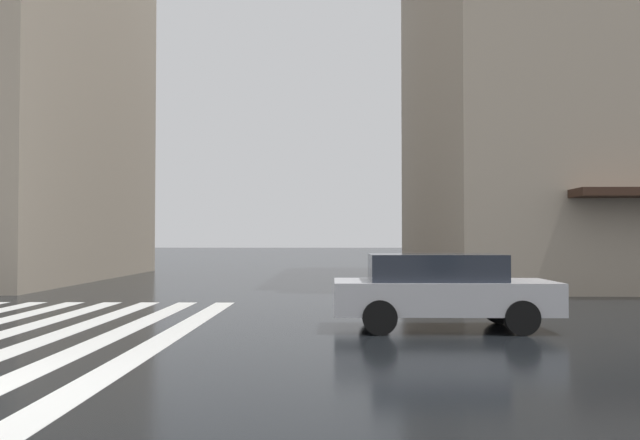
{
  "coord_description": "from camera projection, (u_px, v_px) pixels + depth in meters",
  "views": [
    {
      "loc": [
        -7.2,
        -4.42,
        1.72
      ],
      "look_at": [
        6.8,
        -4.13,
        2.09
      ],
      "focal_mm": 37.59,
      "sensor_mm": 36.0,
      "label": 1
    }
  ],
  "objects": [
    {
      "name": "car_silver",
      "position": [
        441.0,
        289.0,
        12.62
      ],
      "size": [
        1.85,
        4.1,
        1.41
      ],
      "color": "#B7B7BC",
      "rests_on": "ground_plane"
    }
  ]
}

